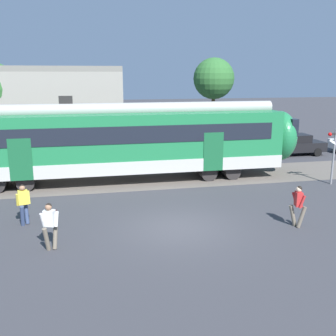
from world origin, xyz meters
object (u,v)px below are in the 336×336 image
(crossing_signal, at_px, (334,148))
(pedestrian_yellow, at_px, (23,201))
(parked_car_black, at_px, (297,145))
(pedestrian_white, at_px, (50,222))
(pedestrian_red, at_px, (298,203))

(crossing_signal, bearing_deg, pedestrian_yellow, -169.81)
(crossing_signal, bearing_deg, parked_car_black, 73.70)
(pedestrian_yellow, relative_size, pedestrian_white, 1.00)
(pedestrian_yellow, distance_m, parked_car_black, 20.56)
(pedestrian_red, relative_size, crossing_signal, 0.56)
(pedestrian_white, height_order, parked_car_black, pedestrian_white)
(parked_car_black, bearing_deg, pedestrian_red, -119.44)
(parked_car_black, relative_size, crossing_signal, 1.33)
(crossing_signal, bearing_deg, pedestrian_red, -133.93)
(pedestrian_red, relative_size, parked_car_black, 0.42)
(pedestrian_red, xyz_separation_m, parked_car_black, (7.27, 12.88, -0.18))
(pedestrian_yellow, distance_m, pedestrian_red, 10.73)
(pedestrian_yellow, bearing_deg, pedestrian_red, -13.16)
(parked_car_black, bearing_deg, pedestrian_yellow, -149.50)
(pedestrian_red, bearing_deg, crossing_signal, 46.07)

